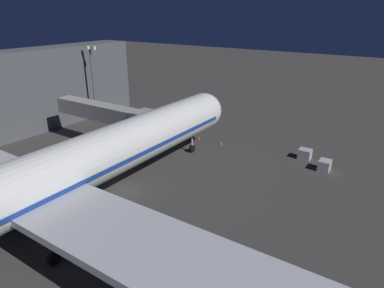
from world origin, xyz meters
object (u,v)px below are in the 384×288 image
(apron_floodlight_mast, at_px, (93,78))
(traffic_cone_nose_port, at_px, (221,143))
(baggage_container_near_belt, at_px, (305,154))
(jet_bridge, at_px, (112,114))
(baggage_container_far_row, at_px, (325,165))
(traffic_cone_nose_starboard, at_px, (199,138))
(airliner_at_gate, at_px, (38,184))

(apron_floodlight_mast, distance_m, traffic_cone_nose_port, 29.11)
(apron_floodlight_mast, xyz_separation_m, baggage_container_near_belt, (-41.40, -4.45, -8.06))
(jet_bridge, xyz_separation_m, traffic_cone_nose_port, (-13.28, -11.76, -5.76))
(baggage_container_near_belt, bearing_deg, baggage_container_far_row, 144.35)
(traffic_cone_nose_port, relative_size, traffic_cone_nose_starboard, 1.00)
(jet_bridge, bearing_deg, baggage_container_near_belt, -153.22)
(baggage_container_near_belt, bearing_deg, traffic_cone_nose_starboard, 5.85)
(jet_bridge, distance_m, baggage_container_near_belt, 30.68)
(airliner_at_gate, xyz_separation_m, traffic_cone_nose_port, (-2.20, -31.93, -5.65))
(jet_bridge, bearing_deg, airliner_at_gate, 118.78)
(baggage_container_near_belt, relative_size, traffic_cone_nose_port, 3.32)
(airliner_at_gate, relative_size, traffic_cone_nose_port, 120.14)
(airliner_at_gate, bearing_deg, baggage_container_near_belt, -115.20)
(apron_floodlight_mast, distance_m, baggage_container_far_row, 45.72)
(baggage_container_near_belt, bearing_deg, jet_bridge, 26.78)
(jet_bridge, bearing_deg, apron_floodlight_mast, -32.45)
(jet_bridge, distance_m, baggage_container_far_row, 32.91)
(jet_bridge, height_order, apron_floodlight_mast, apron_floodlight_mast)
(airliner_at_gate, relative_size, baggage_container_far_row, 34.83)
(airliner_at_gate, bearing_deg, jet_bridge, -61.22)
(baggage_container_far_row, bearing_deg, apron_floodlight_mast, 2.41)
(apron_floodlight_mast, bearing_deg, airliner_at_gate, 131.00)
(traffic_cone_nose_port, bearing_deg, jet_bridge, 41.53)
(traffic_cone_nose_starboard, bearing_deg, baggage_container_far_row, 178.15)
(baggage_container_near_belt, xyz_separation_m, baggage_container_far_row, (-3.57, 2.56, 0.00))
(airliner_at_gate, distance_m, jet_bridge, 23.01)
(baggage_container_near_belt, distance_m, baggage_container_far_row, 4.39)
(apron_floodlight_mast, bearing_deg, jet_bridge, 147.55)
(apron_floodlight_mast, height_order, traffic_cone_nose_port, apron_floodlight_mast)
(apron_floodlight_mast, distance_m, baggage_container_near_belt, 42.41)
(baggage_container_near_belt, bearing_deg, airliner_at_gate, 64.80)
(airliner_at_gate, distance_m, apron_floodlight_mast, 38.98)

